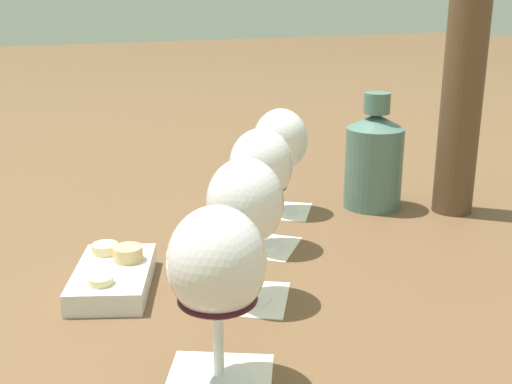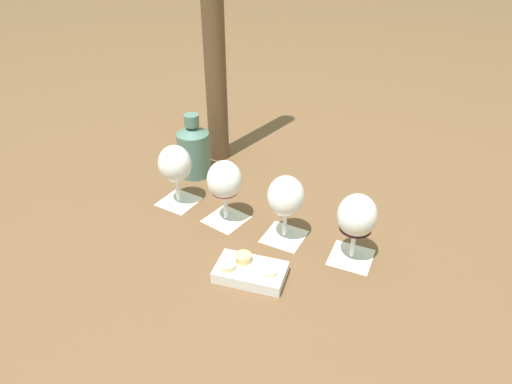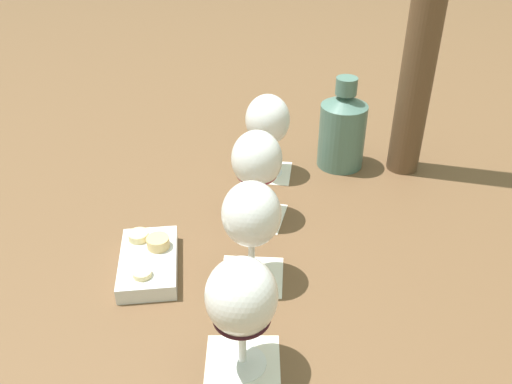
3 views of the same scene
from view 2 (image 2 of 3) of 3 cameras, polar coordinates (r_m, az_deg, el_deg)
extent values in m
plane|color=brown|center=(1.13, 0.04, -4.46)|extent=(8.00, 8.00, 0.00)
cube|color=silver|center=(1.24, -9.61, -1.17)|extent=(0.13, 0.13, 0.00)
cube|color=silver|center=(1.16, -3.75, -3.38)|extent=(0.13, 0.13, 0.00)
cube|color=silver|center=(1.10, 3.54, -5.56)|extent=(0.13, 0.13, 0.00)
cube|color=silver|center=(1.06, 11.79, -7.97)|extent=(0.13, 0.13, 0.00)
cylinder|color=white|center=(1.24, -9.63, -1.02)|extent=(0.06, 0.06, 0.01)
cylinder|color=white|center=(1.22, -9.78, 0.39)|extent=(0.01, 0.01, 0.07)
ellipsoid|color=white|center=(1.18, -10.12, 3.50)|extent=(0.09, 0.09, 0.10)
ellipsoid|color=maroon|center=(1.19, -10.01, 2.54)|extent=(0.07, 0.07, 0.04)
cylinder|color=white|center=(1.15, -3.76, -3.23)|extent=(0.06, 0.06, 0.01)
cylinder|color=white|center=(1.13, -3.82, -1.75)|extent=(0.01, 0.01, 0.07)
ellipsoid|color=white|center=(1.09, -3.97, 1.51)|extent=(0.09, 0.09, 0.10)
ellipsoid|color=maroon|center=(1.11, -3.91, 0.29)|extent=(0.07, 0.07, 0.03)
cylinder|color=white|center=(1.10, 3.54, -5.41)|extent=(0.06, 0.06, 0.01)
cylinder|color=white|center=(1.08, 3.61, -3.89)|extent=(0.01, 0.01, 0.07)
ellipsoid|color=white|center=(1.03, 3.75, -0.52)|extent=(0.09, 0.09, 0.10)
ellipsoid|color=#48101F|center=(1.05, 3.70, -1.65)|extent=(0.07, 0.07, 0.04)
cylinder|color=white|center=(1.06, 11.81, -7.82)|extent=(0.06, 0.06, 0.01)
cylinder|color=white|center=(1.04, 12.03, -6.29)|extent=(0.01, 0.01, 0.07)
ellipsoid|color=white|center=(0.99, 12.52, -2.89)|extent=(0.09, 0.09, 0.10)
ellipsoid|color=#34101A|center=(1.01, 12.30, -4.48)|extent=(0.07, 0.07, 0.02)
cylinder|color=#4C7066|center=(1.33, -7.73, 4.73)|extent=(0.09, 0.09, 0.13)
cone|color=#4C7066|center=(1.29, -7.98, 7.74)|extent=(0.09, 0.09, 0.02)
cylinder|color=#4C7066|center=(1.28, -8.07, 8.87)|extent=(0.04, 0.04, 0.03)
cube|color=silver|center=(0.98, -0.69, -9.99)|extent=(0.17, 0.14, 0.03)
cylinder|color=beige|center=(0.96, 1.79, -9.95)|extent=(0.03, 0.03, 0.01)
cylinder|color=#DBB775|center=(0.99, -1.59, -8.23)|extent=(0.04, 0.04, 0.02)
cylinder|color=beige|center=(0.97, -3.55, -9.24)|extent=(0.03, 0.03, 0.01)
camera|label=1|loc=(1.01, 43.49, 3.32)|focal=45.00mm
camera|label=3|loc=(0.90, 47.44, 14.63)|focal=38.00mm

